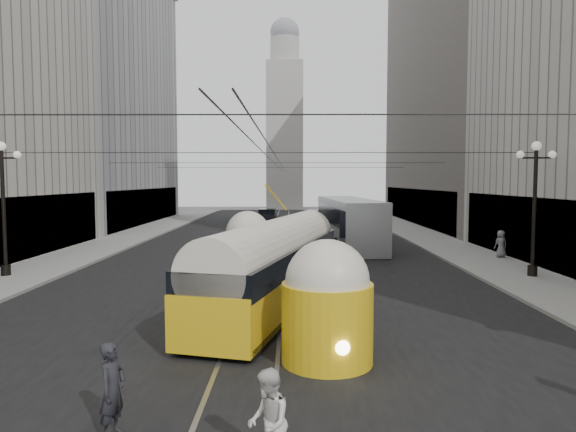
{
  "coord_description": "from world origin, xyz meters",
  "views": [
    {
      "loc": [
        1.11,
        -6.25,
        4.7
      ],
      "look_at": [
        0.97,
        15.39,
        3.19
      ],
      "focal_mm": 32.0,
      "sensor_mm": 36.0,
      "label": 1
    }
  ],
  "objects_px": {
    "pedestrian_crossing_a": "(112,390)",
    "pedestrian_sidewalk_right": "(501,244)",
    "streetcar": "(275,264)",
    "city_bus": "(349,220)",
    "pedestrian_crossing_b": "(268,423)"
  },
  "relations": [
    {
      "from": "streetcar",
      "to": "city_bus",
      "type": "relative_size",
      "value": 1.08
    },
    {
      "from": "streetcar",
      "to": "city_bus",
      "type": "xyz_separation_m",
      "value": [
        4.7,
        17.55,
        0.26
      ]
    },
    {
      "from": "streetcar",
      "to": "pedestrian_sidewalk_right",
      "type": "height_order",
      "value": "streetcar"
    },
    {
      "from": "pedestrian_crossing_a",
      "to": "pedestrian_crossing_b",
      "type": "distance_m",
      "value": 3.12
    },
    {
      "from": "pedestrian_crossing_a",
      "to": "pedestrian_crossing_b",
      "type": "bearing_deg",
      "value": -100.09
    },
    {
      "from": "city_bus",
      "to": "pedestrian_crossing_b",
      "type": "distance_m",
      "value": 28.99
    },
    {
      "from": "streetcar",
      "to": "pedestrian_crossing_a",
      "type": "distance_m",
      "value": 10.28
    },
    {
      "from": "city_bus",
      "to": "pedestrian_sidewalk_right",
      "type": "relative_size",
      "value": 8.36
    },
    {
      "from": "pedestrian_sidewalk_right",
      "to": "pedestrian_crossing_a",
      "type": "bearing_deg",
      "value": 39.9
    },
    {
      "from": "pedestrian_crossing_b",
      "to": "pedestrian_sidewalk_right",
      "type": "bearing_deg",
      "value": 144.38
    },
    {
      "from": "streetcar",
      "to": "pedestrian_crossing_b",
      "type": "relative_size",
      "value": 8.49
    },
    {
      "from": "streetcar",
      "to": "city_bus",
      "type": "bearing_deg",
      "value": 75.02
    },
    {
      "from": "pedestrian_crossing_a",
      "to": "pedestrian_sidewalk_right",
      "type": "height_order",
      "value": "pedestrian_crossing_a"
    },
    {
      "from": "pedestrian_crossing_a",
      "to": "streetcar",
      "type": "bearing_deg",
      "value": -3.05
    },
    {
      "from": "streetcar",
      "to": "pedestrian_crossing_a",
      "type": "xyz_separation_m",
      "value": [
        -2.65,
        -9.9,
        -0.7
      ]
    }
  ]
}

